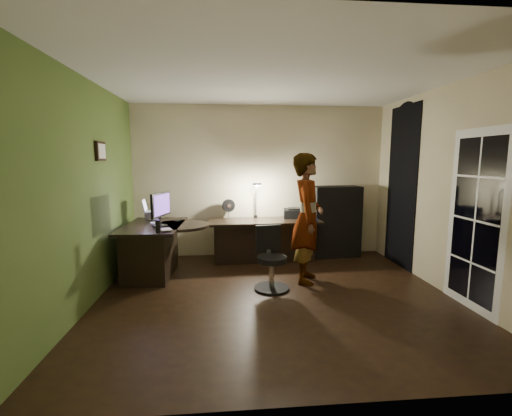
{
  "coord_description": "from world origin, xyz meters",
  "views": [
    {
      "loc": [
        -0.62,
        -4.17,
        1.74
      ],
      "look_at": [
        -0.15,
        1.05,
        1.0
      ],
      "focal_mm": 24.0,
      "sensor_mm": 36.0,
      "label": 1
    }
  ],
  "objects": [
    {
      "name": "floor",
      "position": [
        0.0,
        0.0,
        -0.01
      ],
      "size": [
        4.5,
        4.0,
        0.01
      ],
      "primitive_type": "cube",
      "color": "black",
      "rests_on": "ground"
    },
    {
      "name": "ceiling",
      "position": [
        0.0,
        0.0,
        2.71
      ],
      "size": [
        4.5,
        4.0,
        0.01
      ],
      "primitive_type": "cube",
      "color": "silver",
      "rests_on": "floor"
    },
    {
      "name": "wall_back",
      "position": [
        0.0,
        2.0,
        1.35
      ],
      "size": [
        4.5,
        0.01,
        2.7
      ],
      "primitive_type": "cube",
      "color": "#C4B78F",
      "rests_on": "floor"
    },
    {
      "name": "wall_front",
      "position": [
        0.0,
        -2.0,
        1.35
      ],
      "size": [
        4.5,
        0.01,
        2.7
      ],
      "primitive_type": "cube",
      "color": "#C4B78F",
      "rests_on": "floor"
    },
    {
      "name": "wall_left",
      "position": [
        -2.25,
        0.0,
        1.35
      ],
      "size": [
        0.01,
        4.0,
        2.7
      ],
      "primitive_type": "cube",
      "color": "#C4B78F",
      "rests_on": "floor"
    },
    {
      "name": "wall_right",
      "position": [
        2.25,
        0.0,
        1.35
      ],
      "size": [
        0.01,
        4.0,
        2.7
      ],
      "primitive_type": "cube",
      "color": "#C4B78F",
      "rests_on": "floor"
    },
    {
      "name": "green_wall_overlay",
      "position": [
        -2.24,
        0.0,
        1.35
      ],
      "size": [
        0.0,
        4.0,
        2.7
      ],
      "primitive_type": "cube",
      "color": "#496327",
      "rests_on": "floor"
    },
    {
      "name": "arched_doorway",
      "position": [
        2.24,
        1.15,
        1.3
      ],
      "size": [
        0.01,
        0.9,
        2.6
      ],
      "primitive_type": "cube",
      "color": "black",
      "rests_on": "floor"
    },
    {
      "name": "french_door",
      "position": [
        2.24,
        -0.55,
        1.05
      ],
      "size": [
        0.02,
        0.92,
        2.1
      ],
      "primitive_type": "cube",
      "color": "white",
      "rests_on": "floor"
    },
    {
      "name": "framed_picture",
      "position": [
        -2.22,
        0.45,
        1.85
      ],
      "size": [
        0.04,
        0.3,
        0.25
      ],
      "primitive_type": "cube",
      "color": "black",
      "rests_on": "wall_left"
    },
    {
      "name": "desk_left",
      "position": [
        -1.7,
        0.97,
        0.39
      ],
      "size": [
        0.87,
        1.37,
        0.78
      ],
      "primitive_type": "cube",
      "rotation": [
        0.0,
        0.0,
        -0.03
      ],
      "color": "black",
      "rests_on": "floor"
    },
    {
      "name": "desk_right",
      "position": [
        0.04,
        1.56,
        0.36
      ],
      "size": [
        1.94,
        0.74,
        0.72
      ],
      "primitive_type": "cube",
      "rotation": [
        0.0,
        0.0,
        0.04
      ],
      "color": "black",
      "rests_on": "floor"
    },
    {
      "name": "cabinet",
      "position": [
        1.36,
        1.78,
        0.64
      ],
      "size": [
        0.87,
        0.48,
        1.27
      ],
      "primitive_type": "cube",
      "rotation": [
        0.0,
        0.0,
        0.07
      ],
      "color": "black",
      "rests_on": "floor"
    },
    {
      "name": "laptop_stand",
      "position": [
        -1.78,
        1.43,
        0.85
      ],
      "size": [
        0.26,
        0.22,
        0.11
      ],
      "primitive_type": "cube",
      "rotation": [
        0.0,
        0.0,
        0.04
      ],
      "color": "silver",
      "rests_on": "desk_left"
    },
    {
      "name": "laptop",
      "position": [
        -1.78,
        1.43,
        1.01
      ],
      "size": [
        0.32,
        0.31,
        0.21
      ],
      "primitive_type": "cube",
      "rotation": [
        0.0,
        0.0,
        0.09
      ],
      "color": "silver",
      "rests_on": "laptop_stand"
    },
    {
      "name": "monitor",
      "position": [
        -1.56,
        0.77,
        0.97
      ],
      "size": [
        0.25,
        0.54,
        0.35
      ],
      "primitive_type": "cube",
      "rotation": [
        0.0,
        0.0,
        -0.28
      ],
      "color": "black",
      "rests_on": "desk_left"
    },
    {
      "name": "mouse",
      "position": [
        -1.7,
        0.93,
        0.81
      ],
      "size": [
        0.06,
        0.09,
        0.04
      ],
      "primitive_type": "ellipsoid",
      "rotation": [
        0.0,
        0.0,
        -0.01
      ],
      "color": "silver",
      "rests_on": "desk_left"
    },
    {
      "name": "phone",
      "position": [
        -1.37,
        1.2,
        0.8
      ],
      "size": [
        0.1,
        0.14,
        0.01
      ],
      "primitive_type": "cube",
      "rotation": [
        0.0,
        0.0,
        -0.22
      ],
      "color": "black",
      "rests_on": "desk_left"
    },
    {
      "name": "pen",
      "position": [
        -1.15,
        0.54,
        0.8
      ],
      "size": [
        0.04,
        0.12,
        0.01
      ],
      "primitive_type": "cube",
      "rotation": [
        0.0,
        0.0,
        0.25
      ],
      "color": "black",
      "rests_on": "desk_left"
    },
    {
      "name": "speaker",
      "position": [
        -1.5,
        0.29,
        0.88
      ],
      "size": [
        0.08,
        0.08,
        0.17
      ],
      "primitive_type": "cylinder",
      "rotation": [
        0.0,
        0.0,
        0.24
      ],
      "color": "black",
      "rests_on": "desk_left"
    },
    {
      "name": "notepad",
      "position": [
        -1.44,
        0.5,
        0.8
      ],
      "size": [
        0.21,
        0.24,
        0.01
      ],
      "primitive_type": "cube",
      "rotation": [
        0.0,
        0.0,
        0.42
      ],
      "color": "silver",
      "rests_on": "desk_left"
    },
    {
      "name": "desk_fan",
      "position": [
        -0.57,
        1.84,
        0.88
      ],
      "size": [
        0.26,
        0.19,
        0.35
      ],
      "primitive_type": "cube",
      "rotation": [
        0.0,
        0.0,
        0.34
      ],
      "color": "black",
      "rests_on": "desk_right"
    },
    {
      "name": "headphones",
      "position": [
        0.81,
        1.36,
        0.75
      ],
      "size": [
        0.21,
        0.14,
        0.09
      ],
      "primitive_type": "cube",
      "rotation": [
        0.0,
        0.0,
        0.34
      ],
      "color": "#193D96",
      "rests_on": "desk_right"
    },
    {
      "name": "printer",
      "position": [
        0.62,
        1.75,
        0.79
      ],
      "size": [
        0.46,
        0.38,
        0.19
      ],
      "primitive_type": "cube",
      "rotation": [
        0.0,
        0.0,
        -0.15
      ],
      "color": "black",
      "rests_on": "desk_right"
    },
    {
      "name": "desk_lamp",
      "position": [
        -0.09,
        1.83,
        1.05
      ],
      "size": [
        0.26,
        0.35,
        0.69
      ],
      "primitive_type": "cube",
      "rotation": [
        0.0,
        0.0,
        -0.33
      ],
      "color": "black",
      "rests_on": "desk_right"
    },
    {
      "name": "office_chair",
      "position": [
        -0.01,
        0.23,
        0.43
      ],
      "size": [
        0.53,
        0.53,
        0.85
      ],
      "primitive_type": "cube",
      "rotation": [
        0.0,
        0.0,
        0.13
      ],
      "color": "black",
      "rests_on": "floor"
    },
    {
      "name": "person",
      "position": [
        0.53,
        0.52,
        0.92
      ],
      "size": [
        0.6,
        0.75,
        1.83
      ],
      "primitive_type": "imported",
      "rotation": [
        0.0,
        0.0,
        1.3
      ],
      "color": "#D8A88C",
      "rests_on": "floor"
    }
  ]
}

